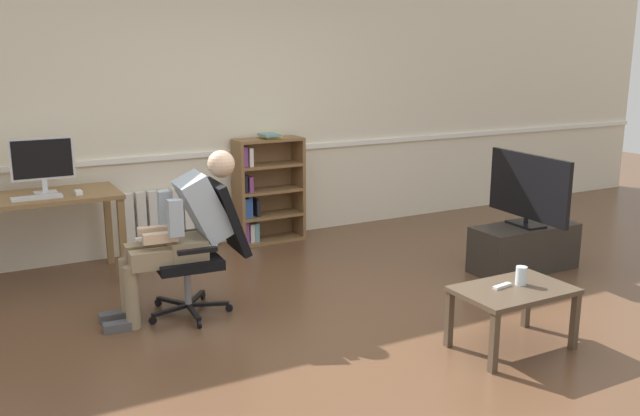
{
  "coord_description": "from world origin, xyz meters",
  "views": [
    {
      "loc": [
        -2.33,
        -3.71,
        1.92
      ],
      "look_at": [
        0.15,
        0.85,
        0.7
      ],
      "focal_mm": 37.87,
      "sensor_mm": 36.0,
      "label": 1
    }
  ],
  "objects_px": {
    "computer_desk": "(43,208)",
    "computer_mouse": "(78,192)",
    "radiator": "(171,220)",
    "tv_screen": "(528,188)",
    "spare_remote": "(502,286)",
    "tv_stand": "(524,248)",
    "person_seated": "(182,230)",
    "bookshelf": "(264,191)",
    "drinking_glass": "(521,276)",
    "coffee_table": "(513,296)",
    "imac_monitor": "(42,161)",
    "office_chair": "(205,243)",
    "keyboard": "(37,197)"
  },
  "relations": [
    {
      "from": "computer_desk",
      "to": "tv_stand",
      "type": "height_order",
      "value": "computer_desk"
    },
    {
      "from": "coffee_table",
      "to": "spare_remote",
      "type": "distance_m",
      "value": 0.1
    },
    {
      "from": "bookshelf",
      "to": "office_chair",
      "type": "xyz_separation_m",
      "value": [
        -1.16,
        -1.54,
        0.0
      ]
    },
    {
      "from": "tv_stand",
      "to": "imac_monitor",
      "type": "bearing_deg",
      "value": 154.8
    },
    {
      "from": "office_chair",
      "to": "coffee_table",
      "type": "xyz_separation_m",
      "value": [
        1.54,
        -1.58,
        -0.17
      ]
    },
    {
      "from": "computer_mouse",
      "to": "tv_screen",
      "type": "distance_m",
      "value": 3.82
    },
    {
      "from": "computer_mouse",
      "to": "drinking_glass",
      "type": "distance_m",
      "value": 3.56
    },
    {
      "from": "computer_desk",
      "to": "drinking_glass",
      "type": "height_order",
      "value": "computer_desk"
    },
    {
      "from": "tv_stand",
      "to": "spare_remote",
      "type": "bearing_deg",
      "value": -139.91
    },
    {
      "from": "radiator",
      "to": "office_chair",
      "type": "distance_m",
      "value": 1.67
    },
    {
      "from": "radiator",
      "to": "tv_screen",
      "type": "xyz_separation_m",
      "value": [
        2.58,
        -2.07,
        0.44
      ]
    },
    {
      "from": "keyboard",
      "to": "drinking_glass",
      "type": "relative_size",
      "value": 3.13
    },
    {
      "from": "bookshelf",
      "to": "spare_remote",
      "type": "distance_m",
      "value": 3.1
    },
    {
      "from": "imac_monitor",
      "to": "tv_stand",
      "type": "height_order",
      "value": "imac_monitor"
    },
    {
      "from": "person_seated",
      "to": "tv_screen",
      "type": "height_order",
      "value": "person_seated"
    },
    {
      "from": "radiator",
      "to": "spare_remote",
      "type": "distance_m",
      "value": 3.42
    },
    {
      "from": "spare_remote",
      "to": "tv_stand",
      "type": "bearing_deg",
      "value": -58.65
    },
    {
      "from": "bookshelf",
      "to": "drinking_glass",
      "type": "bearing_deg",
      "value": -81.43
    },
    {
      "from": "office_chair",
      "to": "tv_stand",
      "type": "xyz_separation_m",
      "value": [
        2.8,
        -0.43,
        -0.32
      ]
    },
    {
      "from": "tv_stand",
      "to": "coffee_table",
      "type": "bearing_deg",
      "value": -137.49
    },
    {
      "from": "tv_stand",
      "to": "drinking_glass",
      "type": "distance_m",
      "value": 1.65
    },
    {
      "from": "computer_mouse",
      "to": "spare_remote",
      "type": "height_order",
      "value": "computer_mouse"
    },
    {
      "from": "computer_desk",
      "to": "imac_monitor",
      "type": "xyz_separation_m",
      "value": [
        0.04,
        0.08,
        0.37
      ]
    },
    {
      "from": "person_seated",
      "to": "tv_screen",
      "type": "distance_m",
      "value": 3.0
    },
    {
      "from": "computer_mouse",
      "to": "drinking_glass",
      "type": "bearing_deg",
      "value": -49.24
    },
    {
      "from": "keyboard",
      "to": "office_chair",
      "type": "height_order",
      "value": "office_chair"
    },
    {
      "from": "tv_stand",
      "to": "person_seated",
      "type": "bearing_deg",
      "value": 171.65
    },
    {
      "from": "computer_desk",
      "to": "imac_monitor",
      "type": "bearing_deg",
      "value": 62.34
    },
    {
      "from": "keyboard",
      "to": "drinking_glass",
      "type": "distance_m",
      "value": 3.76
    },
    {
      "from": "bookshelf",
      "to": "spare_remote",
      "type": "height_order",
      "value": "bookshelf"
    },
    {
      "from": "computer_mouse",
      "to": "bookshelf",
      "type": "xyz_separation_m",
      "value": [
        1.85,
        0.41,
        -0.25
      ]
    },
    {
      "from": "radiator",
      "to": "computer_desk",
      "type": "bearing_deg",
      "value": -161.74
    },
    {
      "from": "computer_mouse",
      "to": "radiator",
      "type": "xyz_separation_m",
      "value": [
        0.91,
        0.51,
        -0.46
      ]
    },
    {
      "from": "computer_desk",
      "to": "spare_remote",
      "type": "relative_size",
      "value": 8.13
    },
    {
      "from": "computer_desk",
      "to": "keyboard",
      "type": "bearing_deg",
      "value": -109.18
    },
    {
      "from": "imac_monitor",
      "to": "tv_screen",
      "type": "xyz_separation_m",
      "value": [
        3.73,
        -1.75,
        -0.28
      ]
    },
    {
      "from": "computer_mouse",
      "to": "coffee_table",
      "type": "relative_size",
      "value": 0.13
    },
    {
      "from": "tv_screen",
      "to": "computer_mouse",
      "type": "bearing_deg",
      "value": 69.53
    },
    {
      "from": "computer_desk",
      "to": "coffee_table",
      "type": "distance_m",
      "value": 3.79
    },
    {
      "from": "keyboard",
      "to": "computer_mouse",
      "type": "bearing_deg",
      "value": 3.56
    },
    {
      "from": "computer_desk",
      "to": "coffee_table",
      "type": "relative_size",
      "value": 1.62
    },
    {
      "from": "tv_stand",
      "to": "spare_remote",
      "type": "xyz_separation_m",
      "value": [
        -1.32,
        -1.11,
        0.22
      ]
    },
    {
      "from": "bookshelf",
      "to": "radiator",
      "type": "distance_m",
      "value": 0.97
    },
    {
      "from": "bookshelf",
      "to": "drinking_glass",
      "type": "height_order",
      "value": "bookshelf"
    },
    {
      "from": "bookshelf",
      "to": "person_seated",
      "type": "relative_size",
      "value": 0.92
    },
    {
      "from": "computer_desk",
      "to": "computer_mouse",
      "type": "xyz_separation_m",
      "value": [
        0.27,
        -0.12,
        0.12
      ]
    },
    {
      "from": "computer_desk",
      "to": "person_seated",
      "type": "distance_m",
      "value": 1.47
    },
    {
      "from": "bookshelf",
      "to": "spare_remote",
      "type": "relative_size",
      "value": 7.39
    },
    {
      "from": "computer_mouse",
      "to": "bookshelf",
      "type": "distance_m",
      "value": 1.91
    },
    {
      "from": "keyboard",
      "to": "tv_screen",
      "type": "relative_size",
      "value": 0.4
    }
  ]
}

